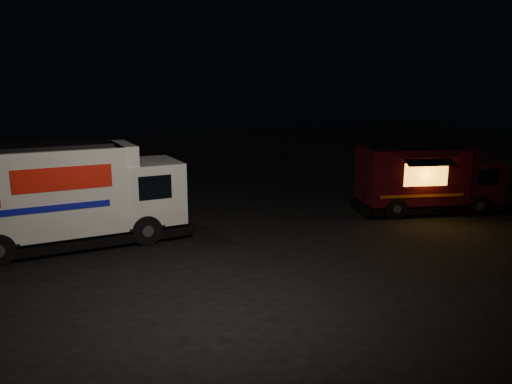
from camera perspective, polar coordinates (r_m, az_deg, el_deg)
name	(u,v)px	position (r m, az deg, el deg)	size (l,w,h in m)	color
ground	(273,251)	(15.20, 1.95, -6.80)	(80.00, 80.00, 0.00)	black
white_truck	(72,194)	(16.50, -20.31, -0.23)	(7.11, 2.42, 3.22)	silver
red_truck	(429,178)	(20.76, 19.15, 1.50)	(5.71, 2.10, 2.66)	#3E0B12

